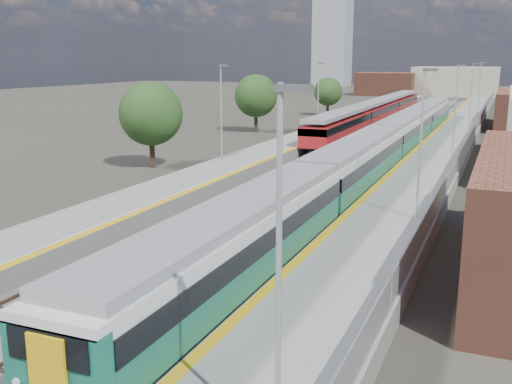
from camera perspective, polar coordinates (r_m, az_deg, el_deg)
The scene contains 11 objects.
ground at distance 59.87m, azimuth 12.43°, elevation 3.69°, with size 320.00×320.00×0.00m, color #47443A.
ballast_bed at distance 62.72m, azimuth 10.83°, elevation 4.18°, with size 10.50×155.00×0.06m, color #565451.
tracks at distance 64.22m, azimuth 11.67°, elevation 4.41°, with size 8.96×160.00×0.17m.
platform_right at distance 61.56m, azimuth 17.73°, elevation 4.13°, with size 4.70×155.00×8.52m.
platform_left at distance 64.36m, azimuth 4.90°, elevation 5.01°, with size 4.30×155.00×8.52m.
buildings at distance 149.63m, azimuth 12.00°, elevation 12.98°, with size 72.00×185.50×40.00m.
green_train at distance 49.77m, azimuth 12.19°, elevation 4.48°, with size 2.81×78.17×3.09m.
red_train at distance 81.03m, azimuth 11.37°, elevation 7.46°, with size 2.77×56.12×3.49m.
tree_a at distance 50.52m, azimuth -9.99°, elevation 7.34°, with size 5.27×5.27×7.14m.
tree_b at distance 74.51m, azimuth -0.01°, elevation 9.15°, with size 5.26×5.26×7.13m.
tree_c at distance 97.19m, azimuth 6.87°, elevation 9.46°, with size 4.48×4.48×6.08m.
Camera 1 is at (10.42, -8.27, 8.93)m, focal length 42.00 mm.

